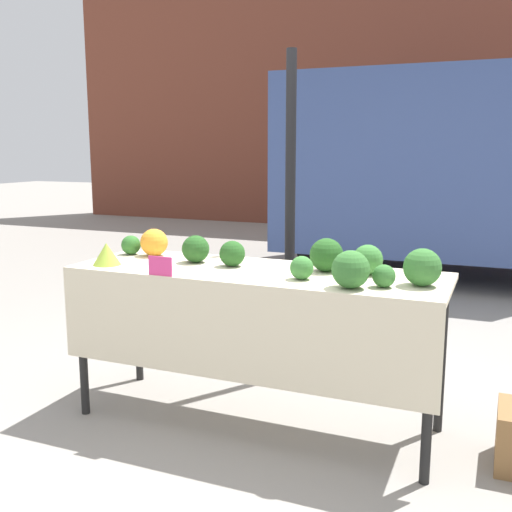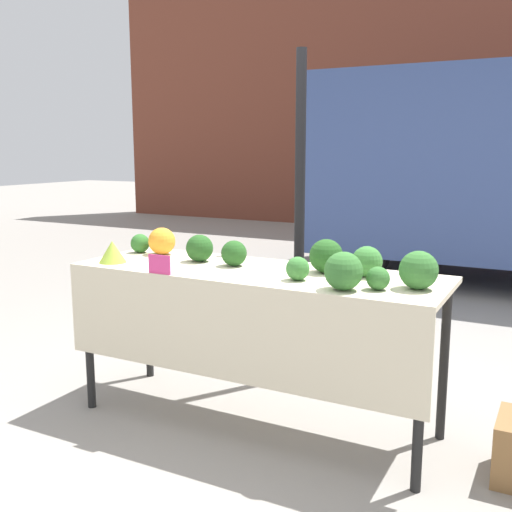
{
  "view_description": "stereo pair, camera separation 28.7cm",
  "coord_description": "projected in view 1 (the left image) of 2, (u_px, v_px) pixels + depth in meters",
  "views": [
    {
      "loc": [
        1.28,
        -3.05,
        1.59
      ],
      "look_at": [
        0.0,
        0.0,
        1.0
      ],
      "focal_mm": 42.0,
      "sensor_mm": 36.0,
      "label": 1
    },
    {
      "loc": [
        1.54,
        -2.93,
        1.59
      ],
      "look_at": [
        0.0,
        0.0,
        1.0
      ],
      "focal_mm": 42.0,
      "sensor_mm": 36.0,
      "label": 2
    }
  ],
  "objects": [
    {
      "name": "broccoli_head_3",
      "position": [
        384.0,
        276.0,
        2.95
      ],
      "size": [
        0.11,
        0.11,
        0.11
      ],
      "color": "#336B2D",
      "rests_on": "market_table"
    },
    {
      "name": "broccoli_head_0",
      "position": [
        326.0,
        255.0,
        3.32
      ],
      "size": [
        0.19,
        0.19,
        0.19
      ],
      "color": "#23511E",
      "rests_on": "market_table"
    },
    {
      "name": "orange_cauliflower",
      "position": [
        154.0,
        242.0,
        3.8
      ],
      "size": [
        0.17,
        0.17,
        0.17
      ],
      "color": "orange",
      "rests_on": "market_table"
    },
    {
      "name": "building_facade",
      "position": [
        442.0,
        65.0,
        11.27
      ],
      "size": [
        16.0,
        0.6,
        6.28
      ],
      "color": "brown",
      "rests_on": "ground_plane"
    },
    {
      "name": "broccoli_head_2",
      "position": [
        196.0,
        249.0,
        3.58
      ],
      "size": [
        0.16,
        0.16,
        0.16
      ],
      "color": "#23511E",
      "rests_on": "market_table"
    },
    {
      "name": "market_table",
      "position": [
        251.0,
        294.0,
        3.34
      ],
      "size": [
        2.13,
        0.71,
        0.92
      ],
      "color": "beige",
      "rests_on": "ground_plane"
    },
    {
      "name": "parked_truck",
      "position": [
        453.0,
        170.0,
        7.43
      ],
      "size": [
        4.37,
        2.29,
        2.48
      ],
      "color": "#384C84",
      "rests_on": "ground_plane"
    },
    {
      "name": "broccoli_head_5",
      "position": [
        422.0,
        267.0,
        2.97
      ],
      "size": [
        0.19,
        0.19,
        0.19
      ],
      "color": "#336B2D",
      "rests_on": "market_table"
    },
    {
      "name": "broccoli_head_6",
      "position": [
        351.0,
        269.0,
        2.92
      ],
      "size": [
        0.19,
        0.19,
        0.19
      ],
      "color": "#336B2D",
      "rests_on": "market_table"
    },
    {
      "name": "broccoli_head_1",
      "position": [
        368.0,
        260.0,
        3.24
      ],
      "size": [
        0.16,
        0.16,
        0.16
      ],
      "color": "#387533",
      "rests_on": "market_table"
    },
    {
      "name": "romanesco_head",
      "position": [
        107.0,
        254.0,
        3.51
      ],
      "size": [
        0.16,
        0.16,
        0.13
      ],
      "color": "#93B238",
      "rests_on": "market_table"
    },
    {
      "name": "tent_pole",
      "position": [
        290.0,
        220.0,
        4.07
      ],
      "size": [
        0.07,
        0.07,
        2.23
      ],
      "color": "black",
      "rests_on": "ground_plane"
    },
    {
      "name": "ground_plane",
      "position": [
        256.0,
        421.0,
        3.54
      ],
      "size": [
        40.0,
        40.0,
        0.0
      ],
      "primitive_type": "plane",
      "color": "gray"
    },
    {
      "name": "price_sign",
      "position": [
        160.0,
        266.0,
        3.22
      ],
      "size": [
        0.14,
        0.01,
        0.11
      ],
      "color": "#E53D84",
      "rests_on": "market_table"
    },
    {
      "name": "broccoli_head_7",
      "position": [
        232.0,
        254.0,
        3.47
      ],
      "size": [
        0.15,
        0.15,
        0.15
      ],
      "color": "#23511E",
      "rests_on": "market_table"
    },
    {
      "name": "broccoli_head_8",
      "position": [
        302.0,
        268.0,
        3.12
      ],
      "size": [
        0.12,
        0.12,
        0.12
      ],
      "color": "#387533",
      "rests_on": "market_table"
    },
    {
      "name": "broccoli_head_4",
      "position": [
        131.0,
        245.0,
        3.86
      ],
      "size": [
        0.12,
        0.12,
        0.12
      ],
      "color": "#2D6628",
      "rests_on": "market_table"
    }
  ]
}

